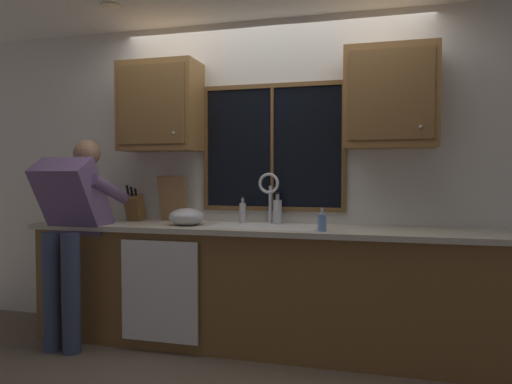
{
  "coord_description": "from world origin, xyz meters",
  "views": [
    {
      "loc": [
        0.85,
        -3.68,
        1.31
      ],
      "look_at": [
        -0.04,
        -0.3,
        1.18
      ],
      "focal_mm": 32.79,
      "sensor_mm": 36.0,
      "label": 1
    }
  ],
  "objects_px": {
    "knife_block": "(135,208)",
    "bottle_tall_clear": "(277,211)",
    "soap_dispenser": "(322,222)",
    "mixing_bowl": "(187,217)",
    "bottle_green_glass": "(243,212)",
    "cutting_board": "(173,199)",
    "person_standing": "(72,219)"
  },
  "relations": [
    {
      "from": "person_standing",
      "to": "mixing_bowl",
      "type": "relative_size",
      "value": 5.77
    },
    {
      "from": "cutting_board",
      "to": "bottle_green_glass",
      "type": "xyz_separation_m",
      "value": [
        0.62,
        -0.05,
        -0.1
      ]
    },
    {
      "from": "person_standing",
      "to": "bottle_tall_clear",
      "type": "relative_size",
      "value": 6.42
    },
    {
      "from": "bottle_tall_clear",
      "to": "mixing_bowl",
      "type": "bearing_deg",
      "value": -159.16
    },
    {
      "from": "person_standing",
      "to": "bottle_green_glass",
      "type": "xyz_separation_m",
      "value": [
        1.21,
        0.49,
        0.04
      ]
    },
    {
      "from": "knife_block",
      "to": "mixing_bowl",
      "type": "bearing_deg",
      "value": -18.81
    },
    {
      "from": "cutting_board",
      "to": "soap_dispenser",
      "type": "distance_m",
      "value": 1.36
    },
    {
      "from": "soap_dispenser",
      "to": "mixing_bowl",
      "type": "bearing_deg",
      "value": 173.14
    },
    {
      "from": "bottle_tall_clear",
      "to": "person_standing",
      "type": "bearing_deg",
      "value": -160.71
    },
    {
      "from": "person_standing",
      "to": "mixing_bowl",
      "type": "xyz_separation_m",
      "value": [
        0.82,
        0.27,
        0.01
      ]
    },
    {
      "from": "person_standing",
      "to": "bottle_green_glass",
      "type": "bearing_deg",
      "value": 22.0
    },
    {
      "from": "knife_block",
      "to": "bottle_tall_clear",
      "type": "distance_m",
      "value": 1.21
    },
    {
      "from": "knife_block",
      "to": "soap_dispenser",
      "type": "relative_size",
      "value": 1.98
    },
    {
      "from": "person_standing",
      "to": "mixing_bowl",
      "type": "distance_m",
      "value": 0.87
    },
    {
      "from": "soap_dispenser",
      "to": "bottle_green_glass",
      "type": "distance_m",
      "value": 0.75
    },
    {
      "from": "cutting_board",
      "to": "bottle_tall_clear",
      "type": "distance_m",
      "value": 0.9
    },
    {
      "from": "cutting_board",
      "to": "mixing_bowl",
      "type": "bearing_deg",
      "value": -48.31
    },
    {
      "from": "knife_block",
      "to": "soap_dispenser",
      "type": "bearing_deg",
      "value": -11.06
    },
    {
      "from": "bottle_green_glass",
      "to": "soap_dispenser",
      "type": "bearing_deg",
      "value": -27.33
    },
    {
      "from": "knife_block",
      "to": "bottle_green_glass",
      "type": "bearing_deg",
      "value": 2.08
    },
    {
      "from": "knife_block",
      "to": "bottle_tall_clear",
      "type": "xyz_separation_m",
      "value": [
        1.2,
        0.07,
        -0.01
      ]
    },
    {
      "from": "cutting_board",
      "to": "bottle_green_glass",
      "type": "relative_size",
      "value": 1.8
    },
    {
      "from": "cutting_board",
      "to": "mixing_bowl",
      "type": "height_order",
      "value": "cutting_board"
    },
    {
      "from": "bottle_green_glass",
      "to": "mixing_bowl",
      "type": "bearing_deg",
      "value": -150.22
    },
    {
      "from": "cutting_board",
      "to": "bottle_green_glass",
      "type": "bearing_deg",
      "value": -4.55
    },
    {
      "from": "mixing_bowl",
      "to": "soap_dispenser",
      "type": "bearing_deg",
      "value": -6.86
    },
    {
      "from": "person_standing",
      "to": "mixing_bowl",
      "type": "bearing_deg",
      "value": 18.04
    },
    {
      "from": "cutting_board",
      "to": "person_standing",
      "type": "bearing_deg",
      "value": -137.4
    },
    {
      "from": "knife_block",
      "to": "cutting_board",
      "type": "distance_m",
      "value": 0.33
    },
    {
      "from": "bottle_green_glass",
      "to": "bottle_tall_clear",
      "type": "height_order",
      "value": "bottle_tall_clear"
    },
    {
      "from": "mixing_bowl",
      "to": "bottle_tall_clear",
      "type": "distance_m",
      "value": 0.71
    },
    {
      "from": "mixing_bowl",
      "to": "bottle_tall_clear",
      "type": "relative_size",
      "value": 1.11
    }
  ]
}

